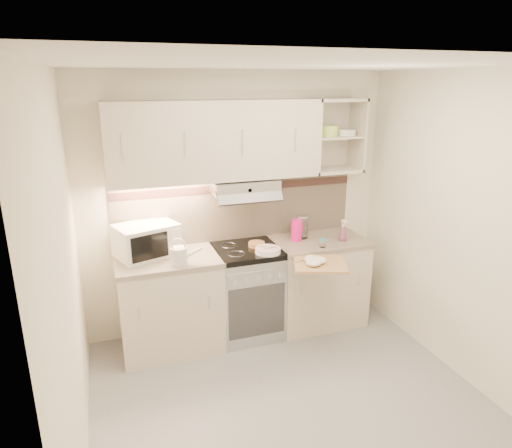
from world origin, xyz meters
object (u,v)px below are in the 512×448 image
object	(u,v)px
microwave	(146,240)
cutting_board	(320,264)
plate_stack	(268,250)
electric_range	(247,291)
pink_pitcher	(297,230)
watering_can	(180,255)
spray_bottle	(343,232)
glass_jar	(302,227)

from	to	relation	value
microwave	cutting_board	world-z (taller)	microwave
plate_stack	microwave	bearing A→B (deg)	164.30
electric_range	pink_pitcher	size ratio (longest dim) A/B	4.28
watering_can	cutting_board	world-z (taller)	watering_can
watering_can	pink_pitcher	world-z (taller)	watering_can
plate_stack	pink_pitcher	size ratio (longest dim) A/B	1.12
pink_pitcher	spray_bottle	size ratio (longest dim) A/B	0.92
pink_pitcher	cutting_board	bearing A→B (deg)	-96.44
electric_range	glass_jar	bearing A→B (deg)	9.36
watering_can	pink_pitcher	size ratio (longest dim) A/B	1.34
plate_stack	cutting_board	world-z (taller)	plate_stack
pink_pitcher	plate_stack	bearing A→B (deg)	-153.24
plate_stack	electric_range	bearing A→B (deg)	128.57
pink_pitcher	watering_can	bearing A→B (deg)	-171.87
electric_range	spray_bottle	distance (m)	1.10
electric_range	watering_can	distance (m)	0.88
pink_pitcher	spray_bottle	bearing A→B (deg)	-22.97
plate_stack	pink_pitcher	xyz separation A→B (m)	(0.39, 0.23, 0.08)
microwave	spray_bottle	bearing A→B (deg)	-25.43
spray_bottle	pink_pitcher	bearing A→B (deg)	164.67
microwave	glass_jar	world-z (taller)	microwave
electric_range	microwave	size ratio (longest dim) A/B	1.48
plate_stack	spray_bottle	bearing A→B (deg)	5.38
spray_bottle	cutting_board	size ratio (longest dim) A/B	0.51
spray_bottle	cutting_board	world-z (taller)	spray_bottle
plate_stack	spray_bottle	xyz separation A→B (m)	(0.82, 0.08, 0.07)
glass_jar	spray_bottle	distance (m)	0.40
glass_jar	pink_pitcher	bearing A→B (deg)	-146.99
watering_can	glass_jar	xyz separation A→B (m)	(1.28, 0.30, 0.03)
watering_can	pink_pitcher	bearing A→B (deg)	21.20
microwave	cutting_board	xyz separation A→B (m)	(1.41, -0.64, -0.17)
microwave	pink_pitcher	size ratio (longest dim) A/B	2.90
electric_range	cutting_board	xyz separation A→B (m)	(0.50, -0.52, 0.42)
watering_can	electric_range	bearing A→B (deg)	26.37
watering_can	cutting_board	distance (m)	1.21
spray_bottle	cutting_board	bearing A→B (deg)	-133.69
microwave	pink_pitcher	distance (m)	1.44
watering_can	spray_bottle	world-z (taller)	watering_can
watering_can	plate_stack	bearing A→B (deg)	11.03
plate_stack	cutting_board	size ratio (longest dim) A/B	0.53
electric_range	watering_can	world-z (taller)	watering_can
microwave	glass_jar	size ratio (longest dim) A/B	2.60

